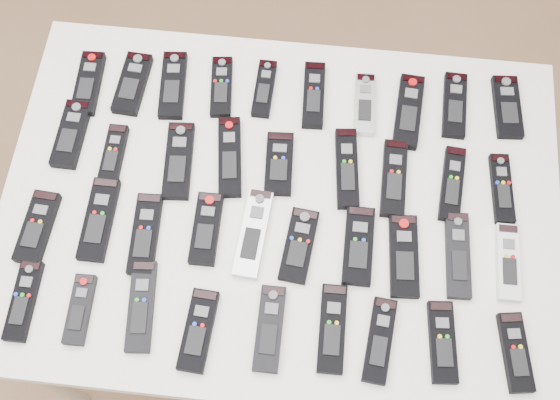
# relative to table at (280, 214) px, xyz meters

# --- Properties ---
(ground) EXTENTS (4.00, 4.00, 0.00)m
(ground) POSITION_rel_table_xyz_m (-0.08, 0.05, -0.72)
(ground) COLOR #93644A
(ground) RESTS_ON ground
(table) EXTENTS (1.25, 0.88, 0.78)m
(table) POSITION_rel_table_xyz_m (0.00, 0.00, 0.00)
(table) COLOR white
(table) RESTS_ON ground
(remote_0) EXTENTS (0.06, 0.17, 0.02)m
(remote_0) POSITION_rel_table_xyz_m (-0.49, 0.26, 0.07)
(remote_0) COLOR black
(remote_0) RESTS_ON table
(remote_1) EXTENTS (0.07, 0.17, 0.02)m
(remote_1) POSITION_rel_table_xyz_m (-0.39, 0.27, 0.07)
(remote_1) COLOR black
(remote_1) RESTS_ON table
(remote_2) EXTENTS (0.07, 0.19, 0.02)m
(remote_2) POSITION_rel_table_xyz_m (-0.29, 0.28, 0.07)
(remote_2) COLOR black
(remote_2) RESTS_ON table
(remote_3) EXTENTS (0.07, 0.17, 0.02)m
(remote_3) POSITION_rel_table_xyz_m (-0.17, 0.29, 0.07)
(remote_3) COLOR black
(remote_3) RESTS_ON table
(remote_4) EXTENTS (0.05, 0.15, 0.02)m
(remote_4) POSITION_rel_table_xyz_m (-0.07, 0.29, 0.07)
(remote_4) COLOR black
(remote_4) RESTS_ON table
(remote_5) EXTENTS (0.06, 0.18, 0.02)m
(remote_5) POSITION_rel_table_xyz_m (0.05, 0.28, 0.07)
(remote_5) COLOR black
(remote_5) RESTS_ON table
(remote_6) EXTENTS (0.05, 0.16, 0.02)m
(remote_6) POSITION_rel_table_xyz_m (0.17, 0.27, 0.07)
(remote_6) COLOR #B7B7BC
(remote_6) RESTS_ON table
(remote_7) EXTENTS (0.07, 0.20, 0.02)m
(remote_7) POSITION_rel_table_xyz_m (0.28, 0.26, 0.07)
(remote_7) COLOR black
(remote_7) RESTS_ON table
(remote_8) EXTENTS (0.06, 0.17, 0.02)m
(remote_8) POSITION_rel_table_xyz_m (0.38, 0.29, 0.07)
(remote_8) COLOR black
(remote_8) RESTS_ON table
(remote_9) EXTENTS (0.07, 0.17, 0.02)m
(remote_9) POSITION_rel_table_xyz_m (0.51, 0.30, 0.07)
(remote_9) COLOR black
(remote_9) RESTS_ON table
(remote_10) EXTENTS (0.06, 0.17, 0.02)m
(remote_10) POSITION_rel_table_xyz_m (-0.50, 0.12, 0.07)
(remote_10) COLOR black
(remote_10) RESTS_ON table
(remote_11) EXTENTS (0.04, 0.15, 0.02)m
(remote_11) POSITION_rel_table_xyz_m (-0.39, 0.08, 0.07)
(remote_11) COLOR black
(remote_11) RESTS_ON table
(remote_12) EXTENTS (0.07, 0.19, 0.02)m
(remote_12) POSITION_rel_table_xyz_m (-0.24, 0.08, 0.07)
(remote_12) COLOR black
(remote_12) RESTS_ON table
(remote_13) EXTENTS (0.08, 0.20, 0.02)m
(remote_13) POSITION_rel_table_xyz_m (-0.13, 0.10, 0.07)
(remote_13) COLOR black
(remote_13) RESTS_ON table
(remote_14) EXTENTS (0.07, 0.16, 0.02)m
(remote_14) POSITION_rel_table_xyz_m (-0.01, 0.09, 0.07)
(remote_14) COLOR black
(remote_14) RESTS_ON table
(remote_15) EXTENTS (0.07, 0.20, 0.02)m
(remote_15) POSITION_rel_table_xyz_m (0.14, 0.10, 0.07)
(remote_15) COLOR black
(remote_15) RESTS_ON table
(remote_16) EXTENTS (0.05, 0.19, 0.02)m
(remote_16) POSITION_rel_table_xyz_m (0.25, 0.08, 0.07)
(remote_16) COLOR black
(remote_16) RESTS_ON table
(remote_17) EXTENTS (0.06, 0.18, 0.02)m
(remote_17) POSITION_rel_table_xyz_m (0.38, 0.08, 0.07)
(remote_17) COLOR black
(remote_17) RESTS_ON table
(remote_18) EXTENTS (0.05, 0.17, 0.02)m
(remote_18) POSITION_rel_table_xyz_m (0.49, 0.09, 0.07)
(remote_18) COLOR black
(remote_18) RESTS_ON table
(remote_19) EXTENTS (0.07, 0.17, 0.02)m
(remote_19) POSITION_rel_table_xyz_m (-0.52, -0.12, 0.07)
(remote_19) COLOR black
(remote_19) RESTS_ON table
(remote_20) EXTENTS (0.06, 0.19, 0.02)m
(remote_20) POSITION_rel_table_xyz_m (-0.39, -0.08, 0.07)
(remote_20) COLOR black
(remote_20) RESTS_ON table
(remote_21) EXTENTS (0.06, 0.19, 0.02)m
(remote_21) POSITION_rel_table_xyz_m (-0.28, -0.11, 0.07)
(remote_21) COLOR black
(remote_21) RESTS_ON table
(remote_22) EXTENTS (0.06, 0.16, 0.02)m
(remote_22) POSITION_rel_table_xyz_m (-0.15, -0.08, 0.07)
(remote_22) COLOR black
(remote_22) RESTS_ON table
(remote_23) EXTENTS (0.07, 0.21, 0.02)m
(remote_23) POSITION_rel_table_xyz_m (-0.05, -0.08, 0.07)
(remote_23) COLOR #B7B7BC
(remote_23) RESTS_ON table
(remote_24) EXTENTS (0.08, 0.17, 0.02)m
(remote_24) POSITION_rel_table_xyz_m (0.05, -0.10, 0.07)
(remote_24) COLOR black
(remote_24) RESTS_ON table
(remote_25) EXTENTS (0.06, 0.18, 0.02)m
(remote_25) POSITION_rel_table_xyz_m (0.18, -0.09, 0.07)
(remote_25) COLOR black
(remote_25) RESTS_ON table
(remote_26) EXTENTS (0.07, 0.19, 0.02)m
(remote_26) POSITION_rel_table_xyz_m (0.28, -0.10, 0.07)
(remote_26) COLOR black
(remote_26) RESTS_ON table
(remote_27) EXTENTS (0.06, 0.19, 0.02)m
(remote_27) POSITION_rel_table_xyz_m (0.39, -0.08, 0.07)
(remote_27) COLOR black
(remote_27) RESTS_ON table
(remote_28) EXTENTS (0.05, 0.17, 0.02)m
(remote_28) POSITION_rel_table_xyz_m (0.50, -0.09, 0.07)
(remote_28) COLOR silver
(remote_28) RESTS_ON table
(remote_29) EXTENTS (0.05, 0.17, 0.02)m
(remote_29) POSITION_rel_table_xyz_m (-0.51, -0.28, 0.07)
(remote_29) COLOR black
(remote_29) RESTS_ON table
(remote_30) EXTENTS (0.05, 0.15, 0.02)m
(remote_30) POSITION_rel_table_xyz_m (-0.39, -0.29, 0.07)
(remote_30) COLOR black
(remote_30) RESTS_ON table
(remote_31) EXTENTS (0.07, 0.20, 0.02)m
(remote_31) POSITION_rel_table_xyz_m (-0.26, -0.27, 0.07)
(remote_31) COLOR black
(remote_31) RESTS_ON table
(remote_32) EXTENTS (0.07, 0.17, 0.02)m
(remote_32) POSITION_rel_table_xyz_m (-0.14, -0.31, 0.07)
(remote_32) COLOR black
(remote_32) RESTS_ON table
(remote_33) EXTENTS (0.05, 0.18, 0.02)m
(remote_33) POSITION_rel_table_xyz_m (0.01, -0.29, 0.07)
(remote_33) COLOR black
(remote_33) RESTS_ON table
(remote_34) EXTENTS (0.06, 0.18, 0.02)m
(remote_34) POSITION_rel_table_xyz_m (0.14, -0.27, 0.07)
(remote_34) COLOR black
(remote_34) RESTS_ON table
(remote_35) EXTENTS (0.07, 0.18, 0.02)m
(remote_35) POSITION_rel_table_xyz_m (0.24, -0.29, 0.07)
(remote_35) COLOR black
(remote_35) RESTS_ON table
(remote_36) EXTENTS (0.07, 0.17, 0.02)m
(remote_36) POSITION_rel_table_xyz_m (0.36, -0.28, 0.07)
(remote_36) COLOR black
(remote_36) RESTS_ON table
(remote_37) EXTENTS (0.07, 0.17, 0.02)m
(remote_37) POSITION_rel_table_xyz_m (0.51, -0.28, 0.07)
(remote_37) COLOR black
(remote_37) RESTS_ON table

